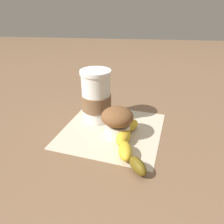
{
  "coord_description": "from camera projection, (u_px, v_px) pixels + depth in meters",
  "views": [
    {
      "loc": [
        0.06,
        -0.52,
        0.33
      ],
      "look_at": [
        0.0,
        0.0,
        0.06
      ],
      "focal_mm": 35.0,
      "sensor_mm": 36.0,
      "label": 1
    }
  ],
  "objects": [
    {
      "name": "banana",
      "position": [
        128.0,
        144.0,
        0.53
      ],
      "size": [
        0.09,
        0.22,
        0.03
      ],
      "color": "gold",
      "rests_on": "paper_napkin"
    },
    {
      "name": "muffin",
      "position": [
        117.0,
        121.0,
        0.57
      ],
      "size": [
        0.08,
        0.08,
        0.08
      ],
      "color": "white",
      "rests_on": "paper_napkin"
    },
    {
      "name": "coffee_cup",
      "position": [
        96.0,
        97.0,
        0.64
      ],
      "size": [
        0.09,
        0.09,
        0.15
      ],
      "color": "white",
      "rests_on": "paper_napkin"
    },
    {
      "name": "ground_plane",
      "position": [
        112.0,
        130.0,
        0.62
      ],
      "size": [
        3.0,
        3.0,
        0.0
      ],
      "primitive_type": "plane",
      "color": "brown"
    },
    {
      "name": "paper_napkin",
      "position": [
        112.0,
        130.0,
        0.62
      ],
      "size": [
        0.32,
        0.32,
        0.0
      ],
      "primitive_type": "cube",
      "rotation": [
        0.0,
        0.0,
        -0.2
      ],
      "color": "beige",
      "rests_on": "ground_plane"
    }
  ]
}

